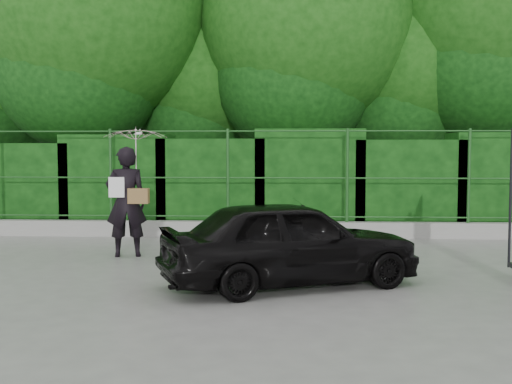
{
  "coord_description": "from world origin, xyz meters",
  "views": [
    {
      "loc": [
        1.6,
        -7.85,
        1.74
      ],
      "look_at": [
        1.12,
        1.3,
        1.1
      ],
      "focal_mm": 45.0,
      "sensor_mm": 36.0,
      "label": 1
    }
  ],
  "objects": [
    {
      "name": "ground",
      "position": [
        0.0,
        0.0,
        0.0
      ],
      "size": [
        80.0,
        80.0,
        0.0
      ],
      "primitive_type": "plane",
      "color": "gray"
    },
    {
      "name": "kerb",
      "position": [
        0.0,
        4.5,
        0.15
      ],
      "size": [
        14.0,
        0.25,
        0.3
      ],
      "primitive_type": "cube",
      "color": "#9E9E99",
      "rests_on": "ground"
    },
    {
      "name": "fence",
      "position": [
        0.22,
        4.5,
        1.2
      ],
      "size": [
        14.13,
        0.06,
        1.8
      ],
      "color": "#1E4D1D",
      "rests_on": "kerb"
    },
    {
      "name": "hedge",
      "position": [
        0.05,
        5.5,
        0.99
      ],
      "size": [
        14.2,
        1.2,
        2.11
      ],
      "color": "black",
      "rests_on": "ground"
    },
    {
      "name": "trees",
      "position": [
        1.14,
        7.74,
        4.62
      ],
      "size": [
        17.1,
        6.15,
        8.08
      ],
      "color": "black",
      "rests_on": "ground"
    },
    {
      "name": "woman",
      "position": [
        -0.9,
        2.2,
        1.36
      ],
      "size": [
        1.0,
        1.0,
        2.07
      ],
      "color": "black",
      "rests_on": "ground"
    },
    {
      "name": "car",
      "position": [
        1.61,
        0.12,
        0.55
      ],
      "size": [
        3.51,
        2.49,
        1.11
      ],
      "primitive_type": "imported",
      "rotation": [
        0.0,
        0.0,
        1.98
      ],
      "color": "black",
      "rests_on": "ground"
    }
  ]
}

